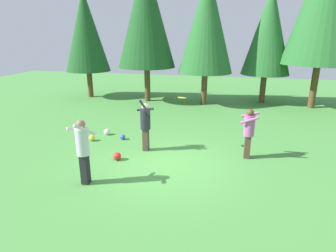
# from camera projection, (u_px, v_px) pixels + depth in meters

# --- Properties ---
(ground_plane) EXTENTS (40.00, 40.00, 0.00)m
(ground_plane) POSITION_uv_depth(u_px,v_px,m) (166.00, 163.00, 8.90)
(ground_plane) COLOR #4C9342
(person_thrower) EXTENTS (0.58, 0.59, 1.84)m
(person_thrower) POSITION_uv_depth(u_px,v_px,m) (145.00, 123.00, 9.60)
(person_thrower) COLOR #4C382D
(person_thrower) RESTS_ON ground_plane
(person_catcher) EXTENTS (0.60, 0.53, 1.64)m
(person_catcher) POSITION_uv_depth(u_px,v_px,m) (249.00, 130.00, 8.99)
(person_catcher) COLOR #4C382D
(person_catcher) RESTS_ON ground_plane
(person_bystander) EXTENTS (0.73, 0.76, 1.79)m
(person_bystander) POSITION_uv_depth(u_px,v_px,m) (83.00, 146.00, 7.37)
(person_bystander) COLOR black
(person_bystander) RESTS_ON ground_plane
(frisbee) EXTENTS (0.35, 0.35, 0.07)m
(frisbee) POSITION_uv_depth(u_px,v_px,m) (182.00, 98.00, 9.37)
(frisbee) COLOR yellow
(ball_blue) EXTENTS (0.20, 0.20, 0.20)m
(ball_blue) POSITION_uv_depth(u_px,v_px,m) (123.00, 137.00, 10.87)
(ball_blue) COLOR blue
(ball_blue) RESTS_ON ground_plane
(ball_white) EXTENTS (0.24, 0.24, 0.24)m
(ball_white) POSITION_uv_depth(u_px,v_px,m) (107.00, 132.00, 11.38)
(ball_white) COLOR white
(ball_white) RESTS_ON ground_plane
(ball_yellow) EXTENTS (0.23, 0.23, 0.23)m
(ball_yellow) POSITION_uv_depth(u_px,v_px,m) (92.00, 138.00, 10.73)
(ball_yellow) COLOR yellow
(ball_yellow) RESTS_ON ground_plane
(ball_red) EXTENTS (0.26, 0.26, 0.26)m
(ball_red) POSITION_uv_depth(u_px,v_px,m) (117.00, 156.00, 9.08)
(ball_red) COLOR red
(ball_red) RESTS_ON ground_plane
(tree_left) EXTENTS (3.30, 3.30, 7.88)m
(tree_left) POSITION_uv_depth(u_px,v_px,m) (146.00, 14.00, 15.82)
(tree_left) COLOR brown
(tree_left) RESTS_ON ground_plane
(tree_right) EXTENTS (2.71, 2.71, 6.47)m
(tree_right) POSITION_uv_depth(u_px,v_px,m) (269.00, 31.00, 15.67)
(tree_right) COLOR brown
(tree_right) RESTS_ON ground_plane
(tree_far_left) EXTENTS (2.71, 2.71, 6.47)m
(tree_far_left) POSITION_uv_depth(u_px,v_px,m) (86.00, 31.00, 17.21)
(tree_far_left) COLOR brown
(tree_far_left) RESTS_ON ground_plane
(tree_center) EXTENTS (2.97, 2.97, 7.10)m
(tree_center) POSITION_uv_depth(u_px,v_px,m) (207.00, 23.00, 15.09)
(tree_center) COLOR brown
(tree_center) RESTS_ON ground_plane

